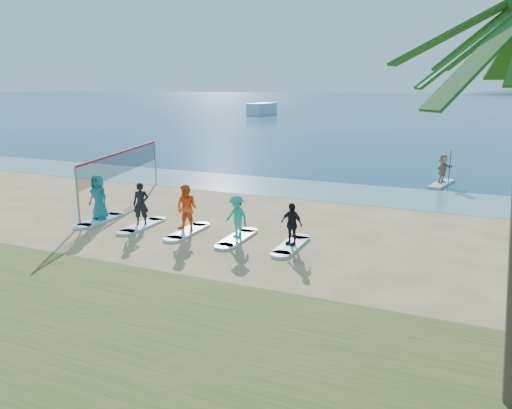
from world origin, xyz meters
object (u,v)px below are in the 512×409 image
at_px(surfboard_1, 142,226).
at_px(surfboard_4, 291,246).
at_px(student_1, 141,204).
at_px(student_3, 237,216).
at_px(surfboard_2, 188,232).
at_px(student_4, 291,224).
at_px(paddleboarder, 443,169).
at_px(surfboard_3, 237,238).
at_px(volleyball_net, 122,163).
at_px(student_2, 187,208).
at_px(surfboard_0, 100,220).
at_px(student_0, 99,197).
at_px(boat_offshore_a, 262,115).
at_px(paddleboard, 442,184).

height_order(surfboard_1, surfboard_4, same).
bearing_deg(student_1, student_3, -24.64).
height_order(surfboard_2, student_4, student_4).
xyz_separation_m(paddleboarder, surfboard_3, (-6.24, -14.04, -0.89)).
xyz_separation_m(volleyball_net, surfboard_2, (5.67, -3.42, -1.86)).
distance_m(paddleboarder, student_3, 15.37).
relative_size(student_2, surfboard_4, 0.82).
height_order(volleyball_net, surfboard_0, volleyball_net).
relative_size(surfboard_1, student_3, 1.38).
bearing_deg(student_2, surfboard_3, 0.72).
height_order(volleyball_net, student_1, volleyball_net).
height_order(surfboard_4, student_4, student_4).
distance_m(student_1, surfboard_4, 6.46).
xyz_separation_m(surfboard_1, student_1, (0.00, 0.00, 0.90)).
distance_m(volleyball_net, surfboard_0, 4.14).
relative_size(student_3, surfboard_4, 0.72).
height_order(surfboard_0, surfboard_4, same).
bearing_deg(surfboard_1, surfboard_4, 0.00).
xyz_separation_m(student_1, surfboard_2, (2.13, 0.00, -0.90)).
bearing_deg(student_2, surfboard_2, 0.00).
relative_size(surfboard_0, surfboard_1, 1.00).
height_order(student_0, student_3, student_0).
distance_m(boat_offshore_a, surfboard_3, 77.46).
bearing_deg(student_3, student_1, -160.20).
bearing_deg(student_2, surfboard_0, -179.28).
bearing_deg(surfboard_4, volleyball_net, 161.02).
relative_size(surfboard_0, surfboard_3, 1.00).
bearing_deg(surfboard_2, surfboard_4, 0.00).
bearing_deg(student_3, surfboard_4, 19.80).
distance_m(surfboard_2, surfboard_4, 4.26).
bearing_deg(volleyball_net, student_4, -18.98).
bearing_deg(volleyball_net, student_0, -67.63).
bearing_deg(surfboard_4, student_3, 180.00).
relative_size(volleyball_net, student_0, 4.64).
height_order(paddleboarder, surfboard_2, paddleboarder).
xyz_separation_m(volleyball_net, paddleboarder, (14.04, 10.63, -0.97)).
xyz_separation_m(surfboard_3, student_4, (2.13, 0.00, 0.80)).
relative_size(student_2, student_4, 1.19).
bearing_deg(surfboard_0, student_1, 0.00).
relative_size(surfboard_3, student_3, 1.38).
bearing_deg(surfboard_3, student_3, 0.00).
distance_m(paddleboarder, student_0, 18.89).
bearing_deg(surfboard_1, paddleboard, 53.22).
bearing_deg(surfboard_2, student_4, 0.00).
height_order(student_1, student_4, student_1).
relative_size(paddleboard, surfboard_0, 1.36).
distance_m(student_0, student_3, 6.39).
bearing_deg(surfboard_4, surfboard_0, 180.00).
relative_size(surfboard_0, student_3, 1.38).
relative_size(paddleboard, paddleboarder, 1.84).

